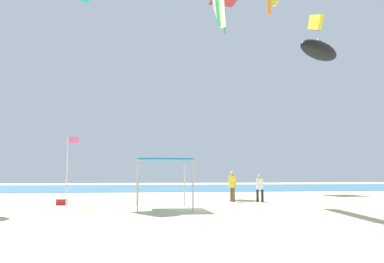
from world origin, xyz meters
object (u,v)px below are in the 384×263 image
Objects in this scene: kite_diamond_red at (225,1)px; banner_flag at (68,164)px; cooler_box at (62,202)px; kite_parafoil_yellow at (315,23)px; kite_inflatable_black at (319,50)px; person_near_tent at (232,184)px; person_leftmost at (260,186)px; canopy_tent at (163,162)px.

banner_flag is at bearing -129.03° from kite_diamond_red.
cooler_box is 30.63m from kite_parafoil_yellow.
cooler_box is at bearing -13.68° from kite_inflatable_black.
person_near_tent is 0.38× the size of kite_parafoil_yellow.
person_near_tent reaches higher than person_leftmost.
person_near_tent is 0.51× the size of banner_flag.
banner_flag is (-4.87, 1.72, -0.11)m from canopy_tent.
banner_flag is 0.75× the size of kite_parafoil_yellow.
canopy_tent is 5.89× the size of cooler_box.
kite_inflatable_black is 1.03× the size of kite_parafoil_yellow.
person_near_tent is 1.12× the size of person_leftmost.
canopy_tent is 19.75m from kite_inflatable_black.
kite_parafoil_yellow reaches higher than canopy_tent.
kite_inflatable_black is (18.91, 7.69, 11.62)m from cooler_box.
canopy_tent is 6.56m from person_near_tent.
cooler_box is (-5.39, 3.15, -2.16)m from canopy_tent.
person_leftmost is 2.95× the size of cooler_box.
kite_inflatable_black is at bearing 22.13° from cooler_box.
person_near_tent is 10.14m from cooler_box.
cooler_box is at bearing -45.37° from kite_parafoil_yellow.
kite_parafoil_yellow is (21.11, 15.59, 14.40)m from banner_flag.
person_leftmost is at bearing -25.43° from kite_parafoil_yellow.
kite_diamond_red is (8.52, 23.80, 18.72)m from canopy_tent.
person_near_tent is at bearing 44.21° from canopy_tent.
person_leftmost is 0.34× the size of kite_parafoil_yellow.
cooler_box is (-10.01, -1.35, -0.93)m from person_near_tent.
cooler_box is at bearing -173.22° from person_leftmost.
cooler_box is at bearing 109.82° from banner_flag.
banner_flag is at bearing -9.45° from kite_inflatable_black.
person_leftmost is 0.41× the size of kite_diamond_red.
canopy_tent is 0.66× the size of kite_inflatable_black.
kite_diamond_red is 16.70m from kite_inflatable_black.
banner_flag reaches higher than cooler_box.
person_near_tent is 15.29m from kite_inflatable_black.
kite_diamond_red is (3.90, 19.30, 19.95)m from person_near_tent.
kite_diamond_red reaches higher than kite_parafoil_yellow.
canopy_tent is 0.91× the size of banner_flag.
kite_parafoil_yellow is at bearing -148.52° from kite_inflatable_black.
banner_flag is 29.93m from kite_parafoil_yellow.
person_leftmost reaches higher than cooler_box.
kite_diamond_red is 0.82× the size of kite_inflatable_black.
kite_diamond_red reaches higher than banner_flag.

